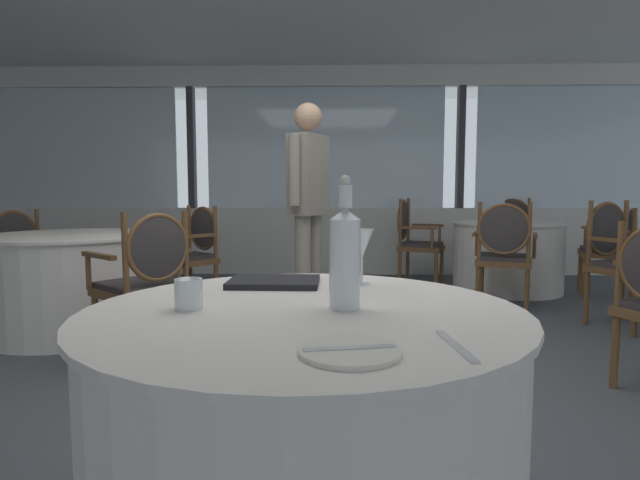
# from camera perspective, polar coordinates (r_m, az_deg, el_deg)

# --- Properties ---
(ground_plane) EXTENTS (14.03, 14.03, 0.00)m
(ground_plane) POSITION_cam_1_polar(r_m,az_deg,el_deg) (2.90, -0.37, -15.60)
(ground_plane) COLOR #4C5156
(window_wall_far) EXTENTS (10.80, 0.14, 2.61)m
(window_wall_far) POSITION_cam_1_polar(r_m,az_deg,el_deg) (6.45, 0.60, 5.42)
(window_wall_far) COLOR silver
(window_wall_far) RESTS_ON ground_plane
(foreground_table) EXTENTS (1.18, 1.18, 0.73)m
(foreground_table) POSITION_cam_1_polar(r_m,az_deg,el_deg) (1.49, -1.79, -21.54)
(foreground_table) COLOR white
(foreground_table) RESTS_ON ground_plane
(side_plate) EXTENTS (0.20, 0.20, 0.01)m
(side_plate) POSITION_cam_1_polar(r_m,az_deg,el_deg) (0.99, 3.38, -12.41)
(side_plate) COLOR silver
(side_plate) RESTS_ON foreground_table
(butter_knife) EXTENTS (0.18, 0.05, 0.00)m
(butter_knife) POSITION_cam_1_polar(r_m,az_deg,el_deg) (0.99, 3.38, -12.13)
(butter_knife) COLOR silver
(butter_knife) RESTS_ON foreground_table
(dinner_fork) EXTENTS (0.04, 0.21, 0.00)m
(dinner_fork) POSITION_cam_1_polar(r_m,az_deg,el_deg) (1.07, 15.11, -11.45)
(dinner_fork) COLOR silver
(dinner_fork) RESTS_ON foreground_table
(water_bottle) EXTENTS (0.08, 0.08, 0.35)m
(water_bottle) POSITION_cam_1_polar(r_m,az_deg,el_deg) (1.34, 2.83, -1.71)
(water_bottle) COLOR white
(water_bottle) RESTS_ON foreground_table
(wine_glass) EXTENTS (0.08, 0.08, 0.19)m
(wine_glass) POSITION_cam_1_polar(r_m,az_deg,el_deg) (1.69, 4.75, -0.60)
(wine_glass) COLOR white
(wine_glass) RESTS_ON foreground_table
(water_tumbler) EXTENTS (0.07, 0.07, 0.08)m
(water_tumbler) POSITION_cam_1_polar(r_m,az_deg,el_deg) (1.39, -14.64, -5.89)
(water_tumbler) COLOR white
(water_tumbler) RESTS_ON foreground_table
(menu_book) EXTENTS (0.30, 0.22, 0.02)m
(menu_book) POSITION_cam_1_polar(r_m,az_deg,el_deg) (1.70, -5.20, -4.74)
(menu_book) COLOR black
(menu_book) RESTS_ON foreground_table
(background_table_0) EXTENTS (1.29, 1.29, 0.73)m
(background_table_0) POSITION_cam_1_polar(r_m,az_deg,el_deg) (4.26, -26.18, -4.30)
(background_table_0) COLOR white
(background_table_0) RESTS_ON ground_plane
(dining_chair_0_0) EXTENTS (0.66, 0.65, 0.92)m
(dining_chair_0_0) POSITION_cam_1_polar(r_m,az_deg,el_deg) (4.75, -14.30, -0.86)
(dining_chair_0_0) COLOR brown
(dining_chair_0_0) RESTS_ON ground_plane
(dining_chair_0_1) EXTENTS (0.65, 0.66, 0.89)m
(dining_chair_0_1) POSITION_cam_1_polar(r_m,az_deg,el_deg) (5.23, -30.84, -1.10)
(dining_chair_0_1) COLOR brown
(dining_chair_0_1) RESTS_ON ground_plane
(dining_chair_0_3) EXTENTS (0.65, 0.66, 0.93)m
(dining_chair_0_3) POSITION_cam_1_polar(r_m,az_deg,el_deg) (3.28, -18.92, -3.65)
(dining_chair_0_3) COLOR brown
(dining_chair_0_3) RESTS_ON ground_plane
(dining_chair_1_1) EXTENTS (0.64, 0.61, 0.98)m
(dining_chair_1_1) POSITION_cam_1_polar(r_m,az_deg,el_deg) (4.57, 30.77, -1.24)
(dining_chair_1_1) COLOR brown
(dining_chair_1_1) RESTS_ON ground_plane
(background_table_2) EXTENTS (1.15, 1.15, 0.73)m
(background_table_2) POSITION_cam_1_polar(r_m,az_deg,el_deg) (5.74, 20.41, -1.74)
(background_table_2) COLOR white
(background_table_2) RESTS_ON ground_plane
(dining_chair_2_0) EXTENTS (0.63, 0.59, 0.98)m
(dining_chair_2_0) POSITION_cam_1_polar(r_m,az_deg,el_deg) (6.72, 20.77, 0.94)
(dining_chair_2_0) COLOR brown
(dining_chair_2_0) RESTS_ON ground_plane
(dining_chair_2_1) EXTENTS (0.60, 0.63, 0.98)m
(dining_chair_2_1) POSITION_cam_1_polar(r_m,az_deg,el_deg) (5.84, 10.52, 0.53)
(dining_chair_2_1) COLOR brown
(dining_chair_2_1) RESTS_ON ground_plane
(dining_chair_2_2) EXTENTS (0.63, 0.59, 0.96)m
(dining_chair_2_2) POSITION_cam_1_polar(r_m,az_deg,el_deg) (4.71, 20.07, -0.88)
(dining_chair_2_2) COLOR brown
(dining_chair_2_2) RESTS_ON ground_plane
(dining_chair_2_3) EXTENTS (0.59, 0.63, 0.90)m
(dining_chair_2_3) POSITION_cam_1_polar(r_m,az_deg,el_deg) (5.77, 30.40, -0.41)
(dining_chair_2_3) COLOR brown
(dining_chair_2_3) RESTS_ON ground_plane
(diner_person_0) EXTENTS (0.34, 0.48, 1.76)m
(diner_person_0) POSITION_cam_1_polar(r_m,az_deg,el_deg) (4.11, -1.33, 4.93)
(diner_person_0) COLOR gray
(diner_person_0) RESTS_ON ground_plane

